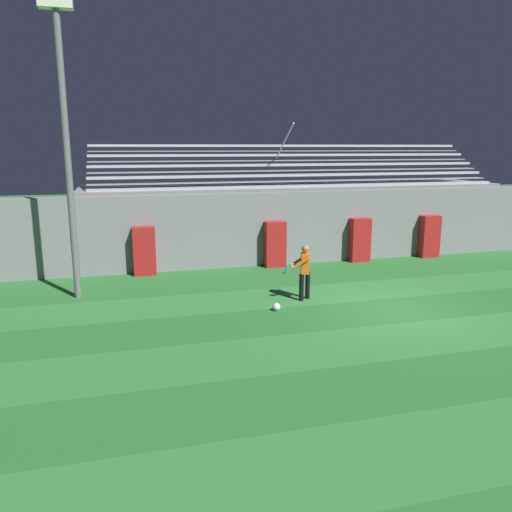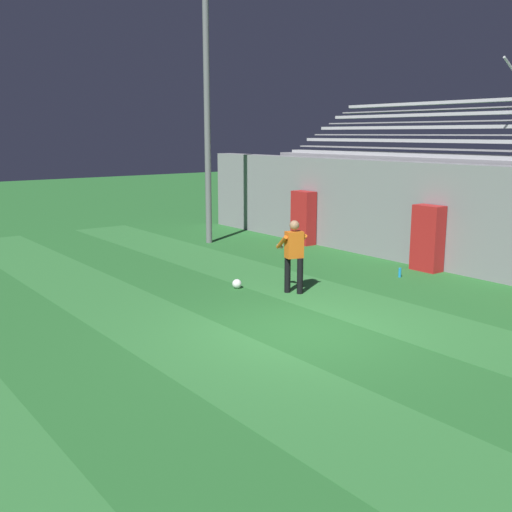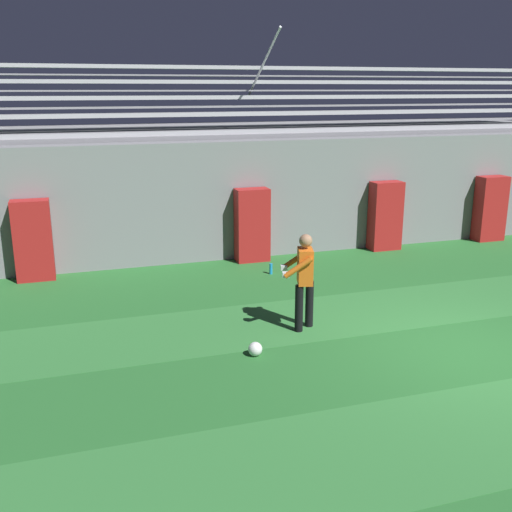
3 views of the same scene
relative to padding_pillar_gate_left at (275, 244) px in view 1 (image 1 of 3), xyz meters
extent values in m
plane|color=#286B2D|center=(1.77, -5.95, -0.87)|extent=(80.00, 80.00, 0.00)
cube|color=#337A38|center=(1.77, -7.92, -0.86)|extent=(28.00, 2.02, 0.01)
cube|color=#337A38|center=(1.77, -3.88, -0.86)|extent=(28.00, 2.02, 0.01)
cube|color=gray|center=(1.77, 0.55, 0.53)|extent=(24.00, 0.60, 2.80)
cube|color=#B21E1E|center=(0.00, 0.00, 0.00)|extent=(0.78, 0.44, 1.73)
cube|color=#B21E1E|center=(3.54, 0.00, 0.00)|extent=(0.78, 0.44, 1.73)
cube|color=#B21E1E|center=(-4.88, 0.00, 0.00)|extent=(0.78, 0.44, 1.73)
cube|color=#B21E1E|center=(6.70, 0.00, 0.00)|extent=(0.78, 0.44, 1.73)
cube|color=gray|center=(1.77, 2.90, 0.58)|extent=(18.00, 3.90, 2.90)
cube|color=#B7B7BC|center=(1.77, 1.30, 2.08)|extent=(17.10, 0.36, 0.10)
cube|color=gray|center=(1.77, 1.10, 1.85)|extent=(17.10, 0.60, 0.04)
cube|color=#B7B7BC|center=(1.77, 2.00, 2.48)|extent=(17.10, 0.36, 0.10)
cube|color=gray|center=(1.77, 1.80, 2.25)|extent=(17.10, 0.60, 0.04)
cube|color=#B7B7BC|center=(1.77, 2.70, 2.88)|extent=(17.10, 0.36, 0.10)
cube|color=gray|center=(1.77, 2.50, 2.65)|extent=(17.10, 0.60, 0.04)
cube|color=#B7B7BC|center=(1.77, 3.40, 3.28)|extent=(17.10, 0.36, 0.10)
cube|color=gray|center=(1.77, 3.20, 3.05)|extent=(17.10, 0.60, 0.04)
cube|color=#B7B7BC|center=(1.77, 4.10, 3.68)|extent=(17.10, 0.36, 0.10)
cube|color=gray|center=(1.77, 3.90, 3.45)|extent=(17.10, 0.60, 0.04)
cylinder|color=#B7B7BC|center=(1.07, 2.45, 3.73)|extent=(0.06, 2.63, 1.65)
cylinder|color=slate|center=(-6.99, -2.30, 3.21)|extent=(0.20, 0.20, 8.15)
cube|color=#F2EDCC|center=(-6.99, -2.30, 7.50)|extent=(0.90, 0.36, 0.44)
cylinder|color=black|center=(-0.53, -4.38, -0.46)|extent=(0.17, 0.17, 0.82)
cylinder|color=black|center=(-0.27, -4.22, -0.46)|extent=(0.17, 0.17, 0.82)
cube|color=orange|center=(-0.40, -4.30, 0.25)|extent=(0.34, 0.43, 0.60)
sphere|color=#A37556|center=(-0.40, -4.30, 0.69)|extent=(0.22, 0.22, 0.22)
cylinder|color=orange|center=(-0.60, -4.49, 0.30)|extent=(0.48, 0.22, 0.37)
cylinder|color=orange|center=(-0.47, -4.03, 0.30)|extent=(0.48, 0.22, 0.37)
cube|color=silver|center=(-0.78, -4.40, 0.17)|extent=(0.14, 0.14, 0.08)
cube|color=silver|center=(-0.67, -4.01, 0.17)|extent=(0.14, 0.14, 0.08)
sphere|color=white|center=(-1.52, -5.08, -0.76)|extent=(0.22, 0.22, 0.22)
cylinder|color=#1E8CD8|center=(0.08, -1.16, -0.75)|extent=(0.07, 0.07, 0.24)
camera|label=1|loc=(-5.53, -17.81, 3.61)|focal=35.00mm
camera|label=2|loc=(9.54, -12.99, 2.69)|focal=42.00mm
camera|label=3|loc=(-4.07, -13.18, 3.13)|focal=42.00mm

